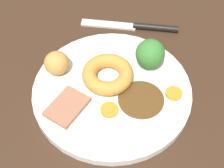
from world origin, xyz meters
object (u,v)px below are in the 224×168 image
(roast_potato_left, at_px, (57,63))
(broccoli_floret, at_px, (150,54))
(carrot_coin_front, at_px, (109,110))
(dinner_plate, at_px, (112,91))
(meat_slice_main, at_px, (67,107))
(yorkshire_pudding, at_px, (108,74))
(knife, at_px, (138,26))
(carrot_coin_back, at_px, (174,93))

(roast_potato_left, height_order, broccoli_floret, broccoli_floret)
(carrot_coin_front, bearing_deg, dinner_plate, 5.88)
(meat_slice_main, height_order, yorkshire_pudding, yorkshire_pudding)
(yorkshire_pudding, relative_size, carrot_coin_front, 3.05)
(broccoli_floret, xyz_separation_m, knife, (0.10, 0.03, -0.04))
(yorkshire_pudding, distance_m, knife, 0.15)
(meat_slice_main, distance_m, carrot_coin_back, 0.16)
(carrot_coin_back, height_order, knife, carrot_coin_back)
(yorkshire_pudding, relative_size, knife, 0.44)
(carrot_coin_front, relative_size, broccoli_floret, 0.51)
(roast_potato_left, xyz_separation_m, knife, (0.14, -0.11, -0.03))
(dinner_plate, distance_m, meat_slice_main, 0.08)
(carrot_coin_front, bearing_deg, meat_slice_main, 96.72)
(dinner_plate, relative_size, carrot_coin_front, 9.35)
(carrot_coin_back, bearing_deg, carrot_coin_front, 118.27)
(carrot_coin_front, bearing_deg, roast_potato_left, 57.95)
(broccoli_floret, bearing_deg, carrot_coin_back, -138.99)
(dinner_plate, distance_m, broccoli_floret, 0.08)
(meat_slice_main, relative_size, roast_potato_left, 1.53)
(dinner_plate, xyz_separation_m, knife, (0.16, -0.02, -0.00))
(roast_potato_left, relative_size, broccoli_floret, 0.78)
(dinner_plate, bearing_deg, carrot_coin_back, -86.41)
(carrot_coin_front, height_order, knife, carrot_coin_front)
(carrot_coin_back, relative_size, knife, 0.14)
(broccoli_floret, bearing_deg, knife, 17.28)
(yorkshire_pudding, height_order, carrot_coin_back, yorkshire_pudding)
(dinner_plate, relative_size, carrot_coin_back, 9.62)
(meat_slice_main, bearing_deg, carrot_coin_back, -69.84)
(yorkshire_pudding, distance_m, roast_potato_left, 0.08)
(dinner_plate, height_order, roast_potato_left, roast_potato_left)
(broccoli_floret, bearing_deg, dinner_plate, 138.85)
(yorkshire_pudding, bearing_deg, carrot_coin_back, -95.86)
(roast_potato_left, xyz_separation_m, carrot_coin_back, (-0.01, -0.19, -0.02))
(meat_slice_main, height_order, broccoli_floret, broccoli_floret)
(carrot_coin_back, xyz_separation_m, broccoli_floret, (0.05, 0.05, 0.03))
(yorkshire_pudding, xyz_separation_m, roast_potato_left, (0.00, 0.08, 0.01))
(dinner_plate, xyz_separation_m, yorkshire_pudding, (0.02, 0.01, 0.02))
(carrot_coin_back, bearing_deg, yorkshire_pudding, 84.14)
(carrot_coin_front, bearing_deg, knife, -3.94)
(roast_potato_left, relative_size, knife, 0.22)
(roast_potato_left, distance_m, broccoli_floret, 0.15)
(dinner_plate, relative_size, broccoli_floret, 4.78)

